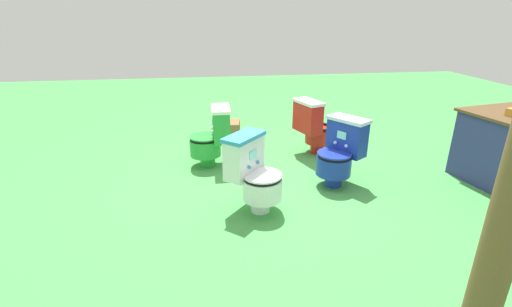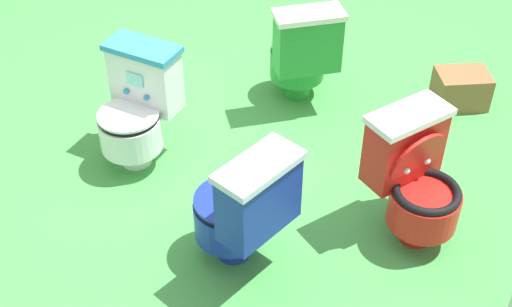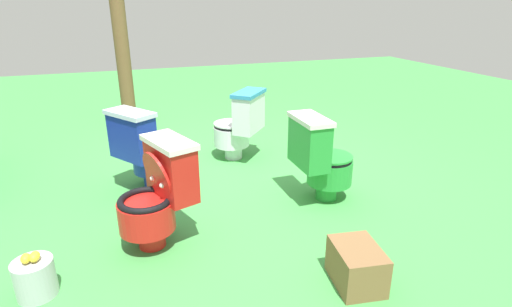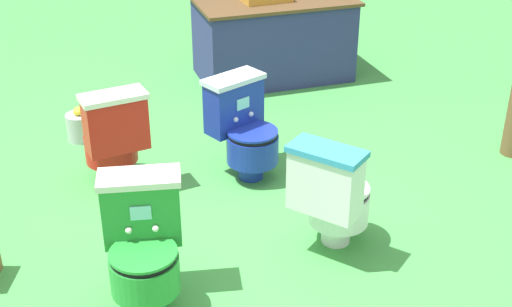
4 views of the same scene
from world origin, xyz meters
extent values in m
plane|color=#429947|center=(0.00, 0.00, 0.00)|extent=(14.00, 14.00, 0.00)
cylinder|color=green|center=(-0.48, -0.78, 0.07)|extent=(0.18, 0.18, 0.14)
cylinder|color=green|center=(-0.48, -0.80, 0.24)|extent=(0.37, 0.37, 0.20)
torus|color=black|center=(-0.48, -0.80, 0.35)|extent=(0.36, 0.36, 0.04)
cylinder|color=white|center=(-0.48, -0.80, 0.30)|extent=(0.24, 0.24, 0.01)
cube|color=green|center=(-0.48, -0.60, 0.51)|extent=(0.41, 0.19, 0.37)
cube|color=white|center=(-0.48, -0.60, 0.71)|extent=(0.44, 0.22, 0.04)
cube|color=#8CE0E5|center=(-0.48, -0.70, 0.56)|extent=(0.11, 0.01, 0.08)
cylinder|color=green|center=(-0.48, -0.80, 0.37)|extent=(0.36, 0.36, 0.02)
sphere|color=white|center=(-0.41, -0.70, 0.46)|extent=(0.04, 0.04, 0.04)
sphere|color=white|center=(-0.55, -0.70, 0.46)|extent=(0.04, 0.04, 0.04)
cylinder|color=red|center=(-0.72, 0.68, 0.07)|extent=(0.23, 0.23, 0.14)
cylinder|color=red|center=(-0.72, 0.70, 0.24)|extent=(0.47, 0.47, 0.20)
torus|color=black|center=(-0.72, 0.70, 0.35)|extent=(0.45, 0.45, 0.04)
cylinder|color=white|center=(-0.72, 0.70, 0.30)|extent=(0.31, 0.31, 0.01)
cube|color=red|center=(-0.66, 0.51, 0.51)|extent=(0.45, 0.31, 0.37)
cube|color=white|center=(-0.66, 0.51, 0.71)|extent=(0.48, 0.34, 0.04)
cube|color=#8CE0E5|center=(-0.69, 0.61, 0.56)|extent=(0.11, 0.04, 0.08)
cylinder|color=red|center=(-0.69, 0.61, 0.49)|extent=(0.36, 0.20, 0.35)
sphere|color=white|center=(-0.76, 0.59, 0.46)|extent=(0.04, 0.04, 0.04)
sphere|color=white|center=(-0.63, 0.63, 0.46)|extent=(0.04, 0.04, 0.04)
cylinder|color=white|center=(0.68, -0.31, 0.07)|extent=(0.25, 0.25, 0.14)
cylinder|color=white|center=(0.69, -0.29, 0.24)|extent=(0.52, 0.52, 0.20)
torus|color=black|center=(0.69, -0.29, 0.35)|extent=(0.50, 0.50, 0.04)
cylinder|color=#338CBF|center=(0.69, -0.29, 0.30)|extent=(0.34, 0.34, 0.01)
cube|color=white|center=(0.56, -0.44, 0.51)|extent=(0.43, 0.41, 0.37)
cube|color=#338CBF|center=(0.56, -0.44, 0.71)|extent=(0.47, 0.45, 0.04)
cube|color=#8CE0E5|center=(0.63, -0.37, 0.56)|extent=(0.09, 0.08, 0.08)
cylinder|color=white|center=(0.69, -0.29, 0.37)|extent=(0.51, 0.51, 0.02)
sphere|color=#338CBF|center=(0.58, -0.32, 0.46)|extent=(0.04, 0.04, 0.04)
sphere|color=#338CBF|center=(0.68, -0.41, 0.46)|extent=(0.04, 0.04, 0.04)
cylinder|color=#192D9E|center=(0.26, 0.56, 0.07)|extent=(0.25, 0.25, 0.14)
cylinder|color=#192D9E|center=(0.27, 0.54, 0.24)|extent=(0.51, 0.51, 0.20)
torus|color=black|center=(0.27, 0.54, 0.35)|extent=(0.49, 0.49, 0.04)
cylinder|color=silver|center=(0.27, 0.54, 0.30)|extent=(0.33, 0.33, 0.01)
cube|color=#192D9E|center=(0.16, 0.71, 0.51)|extent=(0.45, 0.39, 0.37)
cube|color=silver|center=(0.16, 0.71, 0.71)|extent=(0.48, 0.42, 0.04)
cube|color=#8CE0E5|center=(0.22, 0.63, 0.56)|extent=(0.10, 0.07, 0.08)
cylinder|color=#192D9E|center=(0.27, 0.54, 0.37)|extent=(0.50, 0.50, 0.02)
sphere|color=silver|center=(0.28, 0.66, 0.46)|extent=(0.04, 0.04, 0.04)
sphere|color=silver|center=(0.16, 0.58, 0.46)|extent=(0.04, 0.04, 0.04)
cylinder|color=brown|center=(2.31, 0.65, 1.07)|extent=(0.18, 0.18, 2.14)
cube|color=brown|center=(-1.52, -0.40, 0.12)|extent=(0.38, 0.30, 0.24)
cylinder|color=#B7B7BF|center=(-1.00, 1.35, 0.11)|extent=(0.22, 0.22, 0.22)
ellipsoid|color=yellow|center=(-1.01, 1.37, 0.25)|extent=(0.07, 0.05, 0.05)
ellipsoid|color=yellow|center=(-1.01, 1.33, 0.25)|extent=(0.07, 0.05, 0.05)
ellipsoid|color=yellow|center=(-1.00, 1.33, 0.25)|extent=(0.07, 0.05, 0.05)
camera|label=1|loc=(3.62, -0.78, 1.76)|focal=25.26mm
camera|label=2|loc=(0.73, 2.97, 2.72)|focal=47.86mm
camera|label=3|loc=(-3.18, 0.81, 1.57)|focal=28.46mm
camera|label=4|loc=(-0.31, -3.81, 2.52)|focal=49.03mm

